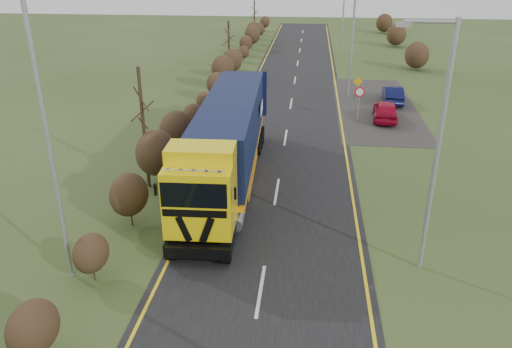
{
  "coord_description": "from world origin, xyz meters",
  "views": [
    {
      "loc": [
        1.39,
        -18.22,
        10.78
      ],
      "look_at": [
        -0.83,
        2.16,
        1.73
      ],
      "focal_mm": 35.0,
      "sensor_mm": 36.0,
      "label": 1
    }
  ],
  "objects_px": {
    "streetlight_near": "(435,142)",
    "car_blue_sedan": "(393,95)",
    "lorry": "(227,139)",
    "speed_sign": "(359,97)",
    "car_red_hatchback": "(385,110)"
  },
  "relations": [
    {
      "from": "car_red_hatchback",
      "to": "lorry",
      "type": "bearing_deg",
      "value": 57.12
    },
    {
      "from": "car_red_hatchback",
      "to": "speed_sign",
      "type": "height_order",
      "value": "speed_sign"
    },
    {
      "from": "lorry",
      "to": "speed_sign",
      "type": "xyz_separation_m",
      "value": [
        7.35,
        11.22,
        -0.68
      ]
    },
    {
      "from": "lorry",
      "to": "speed_sign",
      "type": "bearing_deg",
      "value": 54.62
    },
    {
      "from": "streetlight_near",
      "to": "car_blue_sedan",
      "type": "bearing_deg",
      "value": 84.43
    },
    {
      "from": "car_red_hatchback",
      "to": "streetlight_near",
      "type": "relative_size",
      "value": 0.45
    },
    {
      "from": "car_blue_sedan",
      "to": "speed_sign",
      "type": "height_order",
      "value": "speed_sign"
    },
    {
      "from": "streetlight_near",
      "to": "speed_sign",
      "type": "xyz_separation_m",
      "value": [
        -0.87,
        17.77,
        -3.22
      ]
    },
    {
      "from": "lorry",
      "to": "car_blue_sedan",
      "type": "height_order",
      "value": "lorry"
    },
    {
      "from": "car_red_hatchback",
      "to": "speed_sign",
      "type": "distance_m",
      "value": 2.33
    },
    {
      "from": "lorry",
      "to": "car_blue_sedan",
      "type": "bearing_deg",
      "value": 55.47
    },
    {
      "from": "speed_sign",
      "to": "streetlight_near",
      "type": "bearing_deg",
      "value": -87.21
    },
    {
      "from": "car_red_hatchback",
      "to": "streetlight_near",
      "type": "bearing_deg",
      "value": 91.81
    },
    {
      "from": "streetlight_near",
      "to": "speed_sign",
      "type": "bearing_deg",
      "value": 92.79
    },
    {
      "from": "lorry",
      "to": "car_red_hatchback",
      "type": "bearing_deg",
      "value": 49.71
    }
  ]
}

